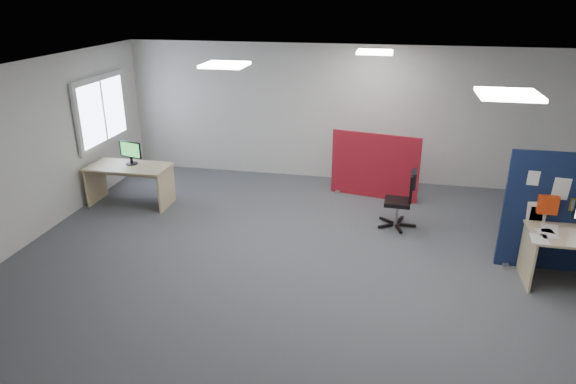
% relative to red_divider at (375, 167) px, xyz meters
% --- Properties ---
extents(floor, '(9.00, 9.00, 0.00)m').
position_rel_red_divider_xyz_m(floor, '(-0.62, -2.58, -0.60)').
color(floor, '#4D5054').
rests_on(floor, ground).
extents(ceiling, '(9.00, 7.00, 0.02)m').
position_rel_red_divider_xyz_m(ceiling, '(-0.62, -2.58, 2.10)').
color(ceiling, white).
rests_on(ceiling, wall_back).
extents(wall_back, '(9.00, 0.02, 2.70)m').
position_rel_red_divider_xyz_m(wall_back, '(-0.62, 0.92, 0.75)').
color(wall_back, silver).
rests_on(wall_back, floor).
extents(wall_front, '(9.00, 0.02, 2.70)m').
position_rel_red_divider_xyz_m(wall_front, '(-0.62, -6.08, 0.75)').
color(wall_front, silver).
rests_on(wall_front, floor).
extents(wall_left, '(0.02, 7.00, 2.70)m').
position_rel_red_divider_xyz_m(wall_left, '(-5.12, -2.58, 0.75)').
color(wall_left, silver).
rests_on(wall_left, floor).
extents(window, '(0.06, 1.70, 1.30)m').
position_rel_red_divider_xyz_m(window, '(-5.05, -0.58, 0.95)').
color(window, white).
rests_on(window, wall_left).
extents(ceiling_lights, '(4.10, 4.10, 0.04)m').
position_rel_red_divider_xyz_m(ceiling_lights, '(-0.28, -1.92, 2.07)').
color(ceiling_lights, white).
rests_on(ceiling_lights, ceiling).
extents(red_divider, '(1.62, 0.37, 1.23)m').
position_rel_red_divider_xyz_m(red_divider, '(0.00, 0.00, 0.00)').
color(red_divider, maroon).
rests_on(red_divider, floor).
extents(second_desk, '(1.44, 0.72, 0.73)m').
position_rel_red_divider_xyz_m(second_desk, '(-4.30, -1.17, -0.06)').
color(second_desk, beige).
rests_on(second_desk, floor).
extents(monitor_second, '(0.46, 0.21, 0.42)m').
position_rel_red_divider_xyz_m(monitor_second, '(-4.29, -1.10, 0.36)').
color(monitor_second, black).
rests_on(monitor_second, second_desk).
extents(office_chair, '(0.62, 0.64, 0.97)m').
position_rel_red_divider_xyz_m(office_chair, '(0.53, -1.22, -0.06)').
color(office_chair, black).
rests_on(office_chair, floor).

